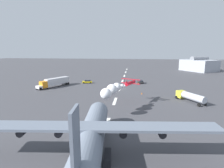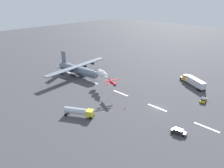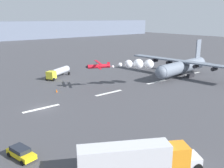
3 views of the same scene
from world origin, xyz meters
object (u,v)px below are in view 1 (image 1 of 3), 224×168
object	(u,v)px
traffic_cone_far	(142,93)
followme_car_yellow	(87,81)
semi_truck_orange	(54,82)
fuel_tanker_truck	(190,96)
stunt_biplane_red	(115,89)
airport_staff_sedan	(141,82)
traffic_cone_near	(138,83)
cargo_transport_plane	(92,133)

from	to	relation	value
traffic_cone_far	followme_car_yellow	bearing A→B (deg)	-125.45
semi_truck_orange	fuel_tanker_truck	distance (m)	53.61
stunt_biplane_red	airport_staff_sedan	size ratio (longest dim) A/B	3.86
followme_car_yellow	fuel_tanker_truck	bearing A→B (deg)	56.88
fuel_tanker_truck	traffic_cone_near	xyz separation A→B (m)	(-27.26, -15.16, -1.38)
cargo_transport_plane	airport_staff_sedan	size ratio (longest dim) A/B	8.17
traffic_cone_far	fuel_tanker_truck	bearing A→B (deg)	61.29
airport_staff_sedan	stunt_biplane_red	bearing A→B (deg)	-11.58
traffic_cone_near	airport_staff_sedan	bearing A→B (deg)	140.25
airport_staff_sedan	traffic_cone_far	bearing A→B (deg)	-0.93
followme_car_yellow	airport_staff_sedan	bearing A→B (deg)	97.03
stunt_biplane_red	airport_staff_sedan	xyz separation A→B (m)	(-39.89, 8.17, -5.23)
fuel_tanker_truck	traffic_cone_far	xyz separation A→B (m)	(-7.82, -14.28, -1.38)
cargo_transport_plane	airport_staff_sedan	world-z (taller)	cargo_transport_plane
cargo_transport_plane	semi_truck_orange	bearing A→B (deg)	-149.04
traffic_cone_near	followme_car_yellow	bearing A→B (deg)	-86.09
stunt_biplane_red	traffic_cone_near	distance (m)	39.45
cargo_transport_plane	traffic_cone_near	bearing A→B (deg)	171.76
semi_truck_orange	traffic_cone_far	xyz separation A→B (m)	(8.14, 36.90, -1.76)
followme_car_yellow	airport_staff_sedan	distance (m)	25.52
followme_car_yellow	traffic_cone_far	distance (m)	30.68
semi_truck_orange	airport_staff_sedan	xyz separation A→B (m)	(-12.78, 37.24, -1.32)
followme_car_yellow	traffic_cone_far	bearing A→B (deg)	54.55
stunt_biplane_red	semi_truck_orange	bearing A→B (deg)	-133.00
airport_staff_sedan	semi_truck_orange	bearing A→B (deg)	-71.06
stunt_biplane_red	followme_car_yellow	size ratio (longest dim) A/B	3.67
semi_truck_orange	traffic_cone_near	xyz separation A→B (m)	(-11.31, 36.02, -1.76)
semi_truck_orange	traffic_cone_near	distance (m)	37.79
airport_staff_sedan	traffic_cone_near	xyz separation A→B (m)	(1.47, -1.22, -0.44)
stunt_biplane_red	traffic_cone_far	size ratio (longest dim) A/B	23.69
traffic_cone_near	cargo_transport_plane	bearing A→B (deg)	-8.24
stunt_biplane_red	traffic_cone_far	distance (m)	21.30
stunt_biplane_red	fuel_tanker_truck	bearing A→B (deg)	116.77
fuel_tanker_truck	followme_car_yellow	bearing A→B (deg)	-123.12
cargo_transport_plane	airport_staff_sedan	distance (m)	59.76
fuel_tanker_truck	traffic_cone_near	bearing A→B (deg)	-150.92
fuel_tanker_truck	stunt_biplane_red	bearing A→B (deg)	-63.23
cargo_transport_plane	fuel_tanker_truck	size ratio (longest dim) A/B	3.79
stunt_biplane_red	traffic_cone_near	world-z (taller)	stunt_biplane_red
airport_staff_sedan	traffic_cone_far	world-z (taller)	airport_staff_sedan
followme_car_yellow	stunt_biplane_red	bearing A→B (deg)	25.01
followme_car_yellow	traffic_cone_near	distance (m)	24.16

